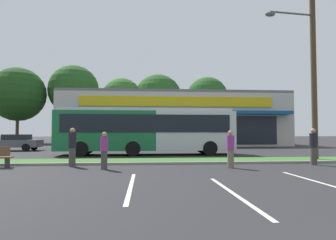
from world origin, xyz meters
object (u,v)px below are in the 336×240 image
at_px(utility_pole, 311,53).
at_px(pedestrian_mid, 104,151).
at_px(city_bus, 147,130).
at_px(pedestrian_by_pole, 72,147).
at_px(pedestrian_near_bench, 231,149).
at_px(pedestrian_far, 313,147).
at_px(car_3, 15,142).

relative_size(utility_pole, pedestrian_mid, 7.10).
bearing_deg(city_bus, pedestrian_by_pole, -118.03).
distance_m(pedestrian_near_bench, pedestrian_far, 4.46).
relative_size(car_3, pedestrian_near_bench, 2.59).
bearing_deg(pedestrian_mid, pedestrian_far, -52.37).
distance_m(pedestrian_by_pole, pedestrian_mid, 2.03).
bearing_deg(pedestrian_near_bench, pedestrian_far, 45.87).
bearing_deg(pedestrian_near_bench, pedestrian_by_pole, -154.11).
bearing_deg(pedestrian_by_pole, car_3, 41.94).
height_order(pedestrian_mid, pedestrian_far, pedestrian_far).
height_order(car_3, pedestrian_mid, pedestrian_mid).
relative_size(pedestrian_by_pole, pedestrian_mid, 1.12).
height_order(city_bus, pedestrian_by_pole, city_bus).
bearing_deg(car_3, city_bus, 153.96).
bearing_deg(utility_pole, pedestrian_near_bench, -154.54).
distance_m(pedestrian_by_pole, pedestrian_far, 11.55).
bearing_deg(utility_pole, city_bus, 149.54).
relative_size(utility_pole, pedestrian_by_pole, 6.34).
relative_size(city_bus, pedestrian_far, 6.98).
bearing_deg(city_bus, pedestrian_mid, -103.97).
distance_m(utility_pole, pedestrian_near_bench, 7.94).
bearing_deg(pedestrian_mid, pedestrian_by_pole, 85.82).
height_order(city_bus, car_3, city_bus).
distance_m(city_bus, pedestrian_mid, 8.27).
bearing_deg(pedestrian_near_bench, utility_pole, 60.37).
height_order(pedestrian_by_pole, pedestrian_mid, pedestrian_by_pole).
bearing_deg(car_3, pedestrian_near_bench, 138.10).
bearing_deg(city_bus, pedestrian_far, -42.21).
relative_size(pedestrian_near_bench, pedestrian_far, 0.94).
bearing_deg(car_3, utility_pole, 151.95).
bearing_deg(utility_pole, pedestrian_far, -121.05).
relative_size(city_bus, pedestrian_near_bench, 7.42).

